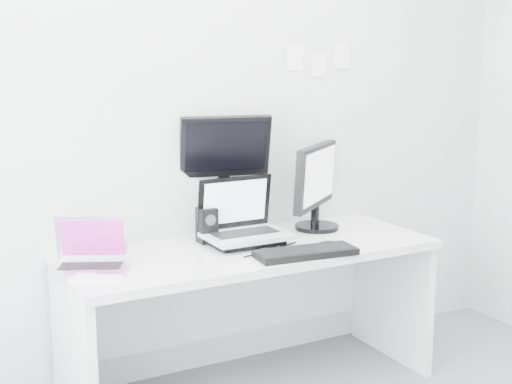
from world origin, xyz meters
TOP-DOWN VIEW (x-y plane):
  - back_wall at (0.00, 1.60)m, footprint 3.60×0.00m
  - desk at (0.00, 1.25)m, footprint 1.80×0.70m
  - macbook at (-0.79, 1.23)m, footprint 0.39×0.35m
  - speaker at (-0.15, 1.43)m, footprint 0.10×0.10m
  - dell_laptop at (0.00, 1.30)m, footprint 0.40×0.31m
  - rear_monitor at (0.02, 1.56)m, footprint 0.48×0.26m
  - samsung_monitor at (0.48, 1.40)m, footprint 0.54×0.50m
  - keyboard at (0.15, 0.99)m, footprint 0.49×0.22m
  - mouse at (0.31, 1.06)m, footprint 0.10×0.07m
  - wall_note_0 at (0.45, 1.59)m, footprint 0.10×0.00m
  - wall_note_1 at (0.60, 1.59)m, footprint 0.09×0.00m
  - wall_note_2 at (0.75, 1.59)m, footprint 0.10×0.00m

SIDE VIEW (x-z plane):
  - desk at x=0.00m, z-range 0.00..0.73m
  - keyboard at x=0.15m, z-range 0.73..0.76m
  - mouse at x=0.31m, z-range 0.73..0.76m
  - speaker at x=-0.15m, z-range 0.73..0.90m
  - macbook at x=-0.79m, z-range 0.73..0.97m
  - dell_laptop at x=0.00m, z-range 0.73..1.06m
  - samsung_monitor at x=0.48m, z-range 0.73..1.19m
  - rear_monitor at x=0.02m, z-range 0.73..1.36m
  - back_wall at x=0.00m, z-range -0.45..3.15m
  - wall_note_1 at x=0.60m, z-range 1.52..1.65m
  - wall_note_0 at x=0.45m, z-range 1.55..1.69m
  - wall_note_2 at x=0.75m, z-range 1.56..1.70m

